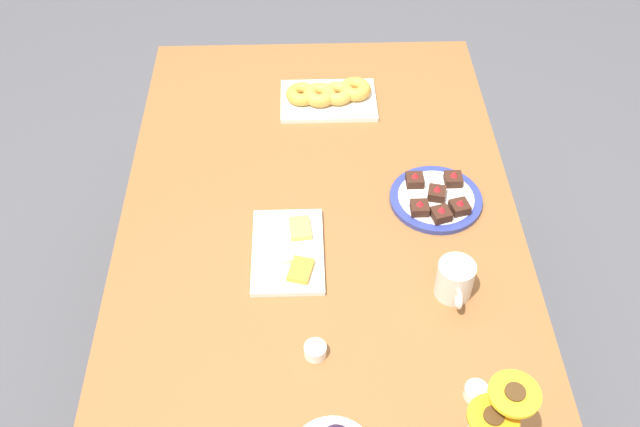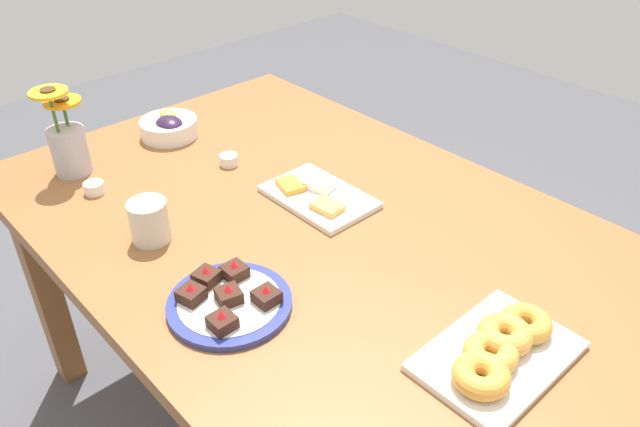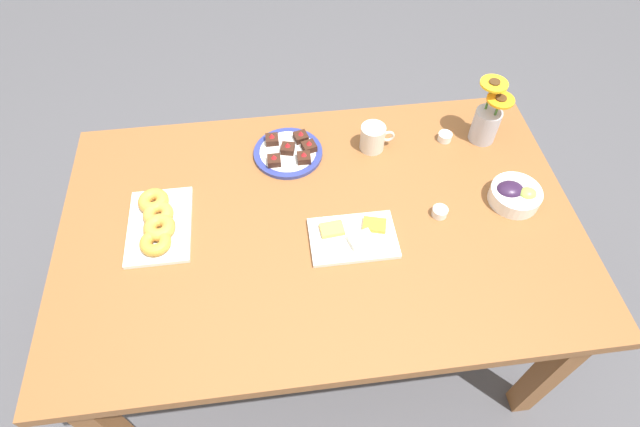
# 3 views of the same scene
# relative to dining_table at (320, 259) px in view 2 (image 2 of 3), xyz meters

# --- Properties ---
(dining_table) EXTENTS (1.60, 1.00, 0.74)m
(dining_table) POSITION_rel_dining_table_xyz_m (0.00, 0.00, 0.00)
(dining_table) COLOR brown
(dining_table) RESTS_ON ground_plane
(coffee_mug) EXTENTS (0.12, 0.08, 0.09)m
(coffee_mug) POSITION_rel_dining_table_xyz_m (0.22, 0.29, 0.13)
(coffee_mug) COLOR beige
(coffee_mug) RESTS_ON dining_table
(grape_bowl) EXTENTS (0.16, 0.16, 0.07)m
(grape_bowl) POSITION_rel_dining_table_xyz_m (0.62, 0.01, 0.12)
(grape_bowl) COLOR white
(grape_bowl) RESTS_ON dining_table
(cheese_platter) EXTENTS (0.26, 0.17, 0.03)m
(cheese_platter) POSITION_rel_dining_table_xyz_m (0.09, -0.08, 0.10)
(cheese_platter) COLOR white
(cheese_platter) RESTS_ON dining_table
(croissant_platter) EXTENTS (0.19, 0.28, 0.05)m
(croissant_platter) POSITION_rel_dining_table_xyz_m (-0.49, 0.04, 0.11)
(croissant_platter) COLOR white
(croissant_platter) RESTS_ON dining_table
(jam_cup_honey) EXTENTS (0.05, 0.05, 0.03)m
(jam_cup_honey) POSITION_rel_dining_table_xyz_m (0.48, 0.30, 0.10)
(jam_cup_honey) COLOR white
(jam_cup_honey) RESTS_ON dining_table
(jam_cup_berry) EXTENTS (0.05, 0.05, 0.03)m
(jam_cup_berry) POSITION_rel_dining_table_xyz_m (0.37, -0.02, 0.10)
(jam_cup_berry) COLOR white
(jam_cup_berry) RESTS_ON dining_table
(dessert_plate) EXTENTS (0.24, 0.24, 0.05)m
(dessert_plate) POSITION_rel_dining_table_xyz_m (-0.07, 0.30, 0.10)
(dessert_plate) COLOR navy
(dessert_plate) RESTS_ON dining_table
(flower_vase) EXTENTS (0.11, 0.12, 0.23)m
(flower_vase) POSITION_rel_dining_table_xyz_m (0.61, 0.29, 0.17)
(flower_vase) COLOR #B2B2BC
(flower_vase) RESTS_ON dining_table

